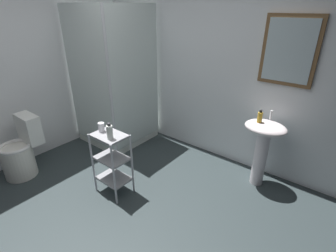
{
  "coord_description": "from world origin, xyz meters",
  "views": [
    {
      "loc": [
        1.65,
        -1.13,
        1.97
      ],
      "look_at": [
        0.19,
        0.69,
        0.86
      ],
      "focal_mm": 27.15,
      "sensor_mm": 36.0,
      "label": 1
    }
  ],
  "objects_px": {
    "rinse_cup": "(101,127)",
    "storage_cart": "(112,159)",
    "hand_soap_bottle": "(260,117)",
    "pedestal_sink": "(263,141)",
    "toilet": "(21,152)",
    "lotion_bottle_white": "(110,132)",
    "shower_stall": "(117,114)"
  },
  "relations": [
    {
      "from": "shower_stall",
      "to": "rinse_cup",
      "type": "distance_m",
      "value": 1.19
    },
    {
      "from": "shower_stall",
      "to": "toilet",
      "type": "distance_m",
      "value": 1.37
    },
    {
      "from": "lotion_bottle_white",
      "to": "storage_cart",
      "type": "bearing_deg",
      "value": 148.85
    },
    {
      "from": "shower_stall",
      "to": "lotion_bottle_white",
      "type": "xyz_separation_m",
      "value": [
        0.97,
        -0.9,
        0.35
      ]
    },
    {
      "from": "shower_stall",
      "to": "storage_cart",
      "type": "relative_size",
      "value": 2.7
    },
    {
      "from": "toilet",
      "to": "lotion_bottle_white",
      "type": "height_order",
      "value": "lotion_bottle_white"
    },
    {
      "from": "pedestal_sink",
      "to": "storage_cart",
      "type": "distance_m",
      "value": 1.71
    },
    {
      "from": "storage_cart",
      "to": "pedestal_sink",
      "type": "bearing_deg",
      "value": 44.03
    },
    {
      "from": "hand_soap_bottle",
      "to": "rinse_cup",
      "type": "distance_m",
      "value": 1.72
    },
    {
      "from": "pedestal_sink",
      "to": "lotion_bottle_white",
      "type": "bearing_deg",
      "value": -132.87
    },
    {
      "from": "pedestal_sink",
      "to": "lotion_bottle_white",
      "type": "relative_size",
      "value": 4.64
    },
    {
      "from": "storage_cart",
      "to": "lotion_bottle_white",
      "type": "distance_m",
      "value": 0.39
    },
    {
      "from": "shower_stall",
      "to": "toilet",
      "type": "xyz_separation_m",
      "value": [
        -0.27,
        -1.33,
        -0.15
      ]
    },
    {
      "from": "shower_stall",
      "to": "hand_soap_bottle",
      "type": "xyz_separation_m",
      "value": [
        2.05,
        0.3,
        0.41
      ]
    },
    {
      "from": "storage_cart",
      "to": "lotion_bottle_white",
      "type": "xyz_separation_m",
      "value": [
        0.08,
        -0.05,
        0.38
      ]
    },
    {
      "from": "rinse_cup",
      "to": "shower_stall",
      "type": "bearing_deg",
      "value": 132.26
    },
    {
      "from": "pedestal_sink",
      "to": "lotion_bottle_white",
      "type": "distance_m",
      "value": 1.7
    },
    {
      "from": "hand_soap_bottle",
      "to": "pedestal_sink",
      "type": "bearing_deg",
      "value": 29.58
    },
    {
      "from": "pedestal_sink",
      "to": "toilet",
      "type": "height_order",
      "value": "pedestal_sink"
    },
    {
      "from": "pedestal_sink",
      "to": "toilet",
      "type": "bearing_deg",
      "value": -145.15
    },
    {
      "from": "hand_soap_bottle",
      "to": "lotion_bottle_white",
      "type": "height_order",
      "value": "hand_soap_bottle"
    },
    {
      "from": "storage_cart",
      "to": "hand_soap_bottle",
      "type": "relative_size",
      "value": 5.31
    },
    {
      "from": "shower_stall",
      "to": "rinse_cup",
      "type": "xyz_separation_m",
      "value": [
        0.77,
        -0.85,
        0.33
      ]
    },
    {
      "from": "storage_cart",
      "to": "hand_soap_bottle",
      "type": "height_order",
      "value": "hand_soap_bottle"
    },
    {
      "from": "rinse_cup",
      "to": "storage_cart",
      "type": "bearing_deg",
      "value": -1.17
    },
    {
      "from": "pedestal_sink",
      "to": "rinse_cup",
      "type": "distance_m",
      "value": 1.81
    },
    {
      "from": "toilet",
      "to": "lotion_bottle_white",
      "type": "distance_m",
      "value": 1.42
    },
    {
      "from": "lotion_bottle_white",
      "to": "pedestal_sink",
      "type": "bearing_deg",
      "value": 47.13
    },
    {
      "from": "rinse_cup",
      "to": "toilet",
      "type": "bearing_deg",
      "value": -155.18
    },
    {
      "from": "hand_soap_bottle",
      "to": "rinse_cup",
      "type": "bearing_deg",
      "value": -138.19
    },
    {
      "from": "toilet",
      "to": "pedestal_sink",
      "type": "bearing_deg",
      "value": 34.85
    },
    {
      "from": "storage_cart",
      "to": "hand_soap_bottle",
      "type": "distance_m",
      "value": 1.69
    }
  ]
}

